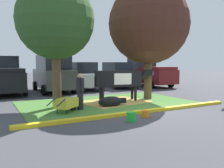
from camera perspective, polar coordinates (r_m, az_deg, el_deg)
ground_plane at (r=10.08m, az=7.82°, el=-6.18°), size 80.00×80.00×0.00m
grass_island at (r=11.56m, az=-0.90°, el=-4.61°), size 8.26×5.10×0.02m
curb_yellow at (r=9.30m, az=6.97°, el=-6.76°), size 9.46×0.24×0.12m
hay_bedding at (r=11.77m, az=0.71°, el=-4.36°), size 3.53×2.86×0.04m
shade_tree_left at (r=10.67m, az=-13.60°, el=14.73°), size 3.35×3.35×5.47m
shade_tree_right at (r=13.05m, az=8.91°, el=14.23°), size 4.29×4.29×6.20m
cow_holstein at (r=11.99m, az=1.97°, el=1.27°), size 3.08×1.22×1.62m
calf_lying at (r=10.52m, az=-0.24°, el=-4.32°), size 1.33×0.62×0.48m
person_handler at (r=9.90m, az=-7.74°, el=-1.56°), size 0.34×0.53×1.54m
wheelbarrow at (r=9.46m, az=-11.00°, el=-4.59°), size 1.43×1.27×0.63m
bucket_green at (r=8.05m, az=4.72°, el=-7.88°), size 0.33×0.33×0.31m
bucket_orange at (r=8.67m, az=8.18°, el=-7.14°), size 0.31×0.31×0.26m
pickup_truck_black at (r=16.53m, az=-24.75°, el=1.72°), size 2.27×5.43×2.42m
suv_dark_grey at (r=16.43m, az=-14.14°, el=2.56°), size 2.17×4.62×2.52m
sedan_silver at (r=17.71m, az=-7.21°, el=1.94°), size 2.07×4.42×2.02m
sedan_blue at (r=18.95m, az=1.19°, el=2.19°), size 2.07×4.42×2.02m
pickup_truck_maroon at (r=20.21m, az=8.53°, el=2.69°), size 2.27×5.43×2.42m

